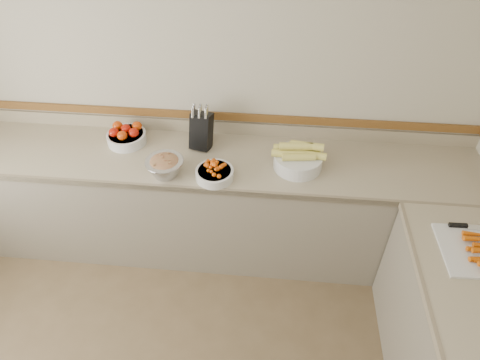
# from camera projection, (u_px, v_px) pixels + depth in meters

# --- Properties ---
(back_wall) EXTENTS (4.00, 0.00, 4.00)m
(back_wall) POSITION_uv_depth(u_px,v_px,m) (199.00, 84.00, 2.98)
(back_wall) COLOR #B8AF98
(back_wall) RESTS_ON ground_plane
(counter_back) EXTENTS (4.00, 0.65, 1.08)m
(counter_back) POSITION_uv_depth(u_px,v_px,m) (199.00, 203.00, 3.29)
(counter_back) COLOR gray
(counter_back) RESTS_ON ground_plane
(knife_block) EXTENTS (0.18, 0.20, 0.34)m
(knife_block) POSITION_uv_depth(u_px,v_px,m) (201.00, 130.00, 3.01)
(knife_block) COLOR black
(knife_block) RESTS_ON counter_back
(tomato_bowl) EXTENTS (0.28, 0.28, 0.14)m
(tomato_bowl) POSITION_uv_depth(u_px,v_px,m) (126.00, 136.00, 3.10)
(tomato_bowl) COLOR silver
(tomato_bowl) RESTS_ON counter_back
(cherry_tomato_bowl) EXTENTS (0.25, 0.25, 0.14)m
(cherry_tomato_bowl) POSITION_uv_depth(u_px,v_px,m) (215.00, 172.00, 2.80)
(cherry_tomato_bowl) COLOR silver
(cherry_tomato_bowl) RESTS_ON counter_back
(corn_bowl) EXTENTS (0.37, 0.33, 0.20)m
(corn_bowl) POSITION_uv_depth(u_px,v_px,m) (298.00, 158.00, 2.87)
(corn_bowl) COLOR silver
(corn_bowl) RESTS_ON counter_back
(rhubarb_bowl) EXTENTS (0.26, 0.26, 0.14)m
(rhubarb_bowl) POSITION_uv_depth(u_px,v_px,m) (165.00, 166.00, 2.81)
(rhubarb_bowl) COLOR #B2B2BA
(rhubarb_bowl) RESTS_ON counter_back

